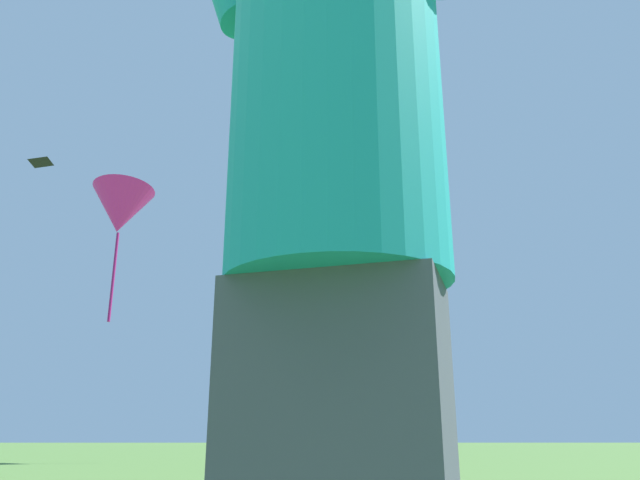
% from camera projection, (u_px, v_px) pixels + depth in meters
% --- Properties ---
extents(kite_flyer_person, '(0.80, 0.43, 1.92)m').
position_uv_depth(kite_flyer_person, '(337.00, 210.00, 0.93)').
color(kite_flyer_person, '#424751').
rests_on(kite_flyer_person, ground).
extents(distant_kite_black_high_left, '(1.00, 1.00, 0.25)m').
position_uv_depth(distant_kite_black_high_left, '(41.00, 162.00, 22.35)').
color(distant_kite_black_high_left, black).
extents(distant_kite_magenta_far_center, '(1.60, 1.67, 2.82)m').
position_uv_depth(distant_kite_magenta_far_center, '(120.00, 210.00, 12.21)').
color(distant_kite_magenta_far_center, '#DB2393').
extents(distant_kite_red_overhead_distant, '(1.92, 1.88, 3.27)m').
position_uv_depth(distant_kite_red_overhead_distant, '(299.00, 171.00, 18.22)').
color(distant_kite_red_overhead_distant, red).
extents(marker_flag, '(0.30, 0.24, 1.83)m').
position_uv_depth(marker_flag, '(293.00, 361.00, 8.36)').
color(marker_flag, silver).
rests_on(marker_flag, ground).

